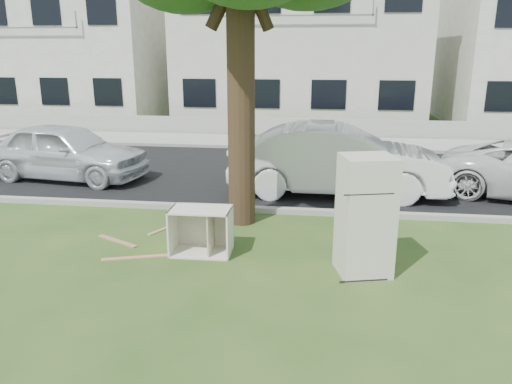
# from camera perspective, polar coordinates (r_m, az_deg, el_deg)

# --- Properties ---
(ground) EXTENTS (120.00, 120.00, 0.00)m
(ground) POSITION_cam_1_polar(r_m,az_deg,el_deg) (8.55, -0.87, -7.50)
(ground) COLOR #274819
(road) EXTENTS (120.00, 7.00, 0.01)m
(road) POSITION_cam_1_polar(r_m,az_deg,el_deg) (14.22, 2.68, 2.13)
(road) COLOR black
(road) RESTS_ON ground
(kerb_near) EXTENTS (120.00, 0.18, 0.12)m
(kerb_near) POSITION_cam_1_polar(r_m,az_deg,el_deg) (10.82, 1.03, -2.36)
(kerb_near) COLOR gray
(kerb_near) RESTS_ON ground
(kerb_far) EXTENTS (120.00, 0.18, 0.12)m
(kerb_far) POSITION_cam_1_polar(r_m,az_deg,el_deg) (17.67, 3.69, 4.85)
(kerb_far) COLOR gray
(kerb_far) RESTS_ON ground
(sidewalk) EXTENTS (120.00, 2.80, 0.01)m
(sidewalk) POSITION_cam_1_polar(r_m,az_deg,el_deg) (19.10, 4.00, 5.69)
(sidewalk) COLOR gray
(sidewalk) RESTS_ON ground
(low_wall) EXTENTS (120.00, 0.15, 0.70)m
(low_wall) POSITION_cam_1_polar(r_m,az_deg,el_deg) (20.61, 4.31, 7.42)
(low_wall) COLOR gray
(low_wall) RESTS_ON ground
(townhouse_left) EXTENTS (10.20, 8.16, 7.04)m
(townhouse_left) POSITION_cam_1_polar(r_m,az_deg,el_deg) (28.48, -20.70, 15.25)
(townhouse_left) COLOR silver
(townhouse_left) RESTS_ON ground
(townhouse_center) EXTENTS (11.22, 8.16, 7.44)m
(townhouse_center) POSITION_cam_1_polar(r_m,az_deg,el_deg) (25.28, 5.17, 16.66)
(townhouse_center) COLOR #B4B1A4
(townhouse_center) RESTS_ON ground
(fridge) EXTENTS (0.93, 0.89, 1.88)m
(fridge) POSITION_cam_1_polar(r_m,az_deg,el_deg) (7.87, 12.39, -2.67)
(fridge) COLOR silver
(fridge) RESTS_ON ground
(cabinet) EXTENTS (1.04, 0.66, 0.80)m
(cabinet) POSITION_cam_1_polar(r_m,az_deg,el_deg) (8.65, -6.28, -4.44)
(cabinet) COLOR white
(cabinet) RESTS_ON ground
(plank_a) EXTENTS (1.14, 0.45, 0.02)m
(plank_a) POSITION_cam_1_polar(r_m,az_deg,el_deg) (8.76, -13.45, -7.28)
(plank_a) COLOR #AD7754
(plank_a) RESTS_ON ground
(plank_b) EXTENTS (0.92, 0.55, 0.02)m
(plank_b) POSITION_cam_1_polar(r_m,az_deg,el_deg) (9.56, -15.57, -5.42)
(plank_b) COLOR #9D7452
(plank_b) RESTS_ON ground
(plank_c) EXTENTS (0.42, 0.70, 0.02)m
(plank_c) POSITION_cam_1_polar(r_m,az_deg,el_deg) (9.97, -10.62, -4.22)
(plank_c) COLOR #9C8157
(plank_c) RESTS_ON ground
(car_center) EXTENTS (5.14, 1.80, 1.69)m
(car_center) POSITION_cam_1_polar(r_m,az_deg,el_deg) (12.16, 9.31, 3.63)
(car_center) COLOR silver
(car_center) RESTS_ON ground
(car_left) EXTENTS (4.68, 2.40, 1.52)m
(car_left) POSITION_cam_1_polar(r_m,az_deg,el_deg) (14.43, -20.94, 4.38)
(car_left) COLOR silver
(car_left) RESTS_ON ground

